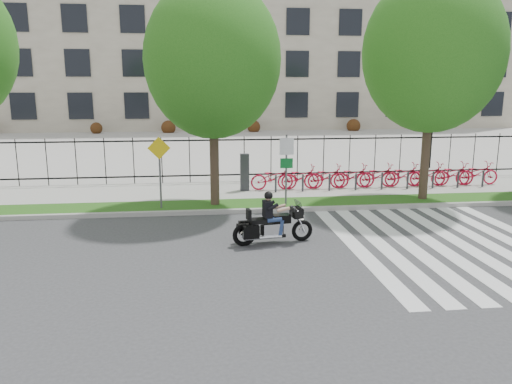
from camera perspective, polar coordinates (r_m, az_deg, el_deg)
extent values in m
plane|color=#363538|center=(13.48, 2.41, -6.70)|extent=(120.00, 120.00, 0.00)
cube|color=#9A9891|center=(17.35, 0.26, -2.13)|extent=(60.00, 0.20, 0.15)
cube|color=#1D5515|center=(18.17, -0.07, -1.48)|extent=(60.00, 1.50, 0.15)
cube|color=#B0ACA5|center=(20.59, -0.88, 0.14)|extent=(60.00, 3.50, 0.15)
cube|color=#B0ACA5|center=(37.89, -3.63, 5.58)|extent=(80.00, 34.00, 0.10)
cube|color=gray|center=(57.90, -4.94, 17.67)|extent=(60.00, 20.00, 20.00)
cylinder|color=black|center=(27.49, 19.41, 6.54)|extent=(0.14, 0.14, 4.00)
cylinder|color=black|center=(27.39, 19.70, 10.49)|extent=(0.06, 0.70, 0.70)
sphere|color=white|center=(27.24, 19.04, 10.74)|extent=(0.36, 0.36, 0.36)
sphere|color=white|center=(27.55, 20.37, 10.65)|extent=(0.36, 0.36, 0.36)
cylinder|color=#3C2D20|center=(17.71, -4.79, 4.37)|extent=(0.32, 0.32, 3.64)
ellipsoid|color=#185814|center=(17.57, -4.98, 14.85)|extent=(4.68, 4.68, 5.38)
cylinder|color=#3C2D20|center=(19.59, 18.85, 4.81)|extent=(0.32, 0.32, 3.85)
ellipsoid|color=#185814|center=(19.50, 19.55, 14.81)|extent=(4.98, 4.98, 5.73)
cube|color=#2D2D33|center=(20.17, -1.31, 2.28)|extent=(0.35, 0.25, 1.50)
imported|color=red|center=(20.37, 2.06, 1.65)|extent=(1.90, 0.66, 1.00)
cylinder|color=#2D2D33|center=(19.91, 2.27, 0.97)|extent=(0.08, 0.08, 0.70)
imported|color=red|center=(20.56, 5.09, 1.71)|extent=(1.90, 0.66, 1.00)
cylinder|color=#2D2D33|center=(20.11, 5.37, 1.04)|extent=(0.08, 0.08, 0.70)
imported|color=red|center=(20.81, 8.06, 1.76)|extent=(1.90, 0.66, 1.00)
cylinder|color=#2D2D33|center=(20.37, 8.40, 1.10)|extent=(0.08, 0.08, 0.70)
imported|color=red|center=(21.12, 10.94, 1.81)|extent=(1.90, 0.66, 1.00)
cylinder|color=#2D2D33|center=(20.68, 11.34, 1.16)|extent=(0.08, 0.08, 0.70)
imported|color=red|center=(21.48, 13.74, 1.85)|extent=(1.90, 0.66, 1.00)
cylinder|color=#2D2D33|center=(21.04, 14.19, 1.21)|extent=(0.08, 0.08, 0.70)
imported|color=red|center=(21.89, 16.44, 1.89)|extent=(1.90, 0.66, 1.00)
cylinder|color=#2D2D33|center=(21.46, 16.94, 1.26)|extent=(0.08, 0.08, 0.70)
imported|color=red|center=(22.34, 19.04, 1.92)|extent=(1.90, 0.66, 1.00)
cylinder|color=#2D2D33|center=(21.92, 19.58, 1.31)|extent=(0.08, 0.08, 0.70)
imported|color=red|center=(22.84, 21.53, 1.95)|extent=(1.90, 0.66, 1.00)
cylinder|color=#2D2D33|center=(22.43, 22.10, 1.35)|extent=(0.08, 0.08, 0.70)
imported|color=red|center=(23.38, 23.91, 1.97)|extent=(1.90, 0.66, 1.00)
cylinder|color=#2D2D33|center=(22.98, 24.50, 1.38)|extent=(0.08, 0.08, 0.70)
cylinder|color=#59595B|center=(17.72, 3.47, 2.52)|extent=(0.07, 0.07, 2.50)
cube|color=white|center=(17.56, 3.53, 5.24)|extent=(0.50, 0.03, 0.60)
cube|color=#0C6626|center=(17.64, 3.50, 3.30)|extent=(0.45, 0.03, 0.35)
cylinder|color=#59595B|center=(17.50, -10.91, 2.04)|extent=(0.07, 0.07, 2.40)
cube|color=yellow|center=(17.32, -11.04, 4.94)|extent=(0.78, 0.03, 0.78)
torus|color=black|center=(14.26, 5.29, -4.40)|extent=(0.63, 0.20, 0.62)
torus|color=black|center=(13.79, -1.38, -4.93)|extent=(0.66, 0.22, 0.65)
cube|color=black|center=(14.06, 4.65, -2.33)|extent=(0.33, 0.52, 0.27)
cube|color=#26262B|center=(14.03, 4.90, -1.50)|extent=(0.19, 0.46, 0.27)
cube|color=silver|center=(13.96, 1.84, -4.29)|extent=(0.57, 0.37, 0.36)
cube|color=black|center=(13.96, 2.90, -3.05)|extent=(0.53, 0.37, 0.23)
cube|color=black|center=(13.80, 0.60, -3.29)|extent=(0.66, 0.40, 0.12)
cube|color=black|center=(13.67, -0.84, -2.59)|extent=(0.13, 0.31, 0.30)
cube|color=black|center=(13.53, -0.56, -4.63)|extent=(0.46, 0.20, 0.36)
cube|color=black|center=(14.03, -1.10, -4.02)|extent=(0.46, 0.20, 0.36)
cube|color=black|center=(13.77, 1.32, -1.95)|extent=(0.26, 0.38, 0.46)
sphere|color=tan|center=(13.70, 1.44, -0.56)|extent=(0.21, 0.21, 0.21)
sphere|color=black|center=(13.69, 1.44, -0.42)|extent=(0.24, 0.24, 0.24)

